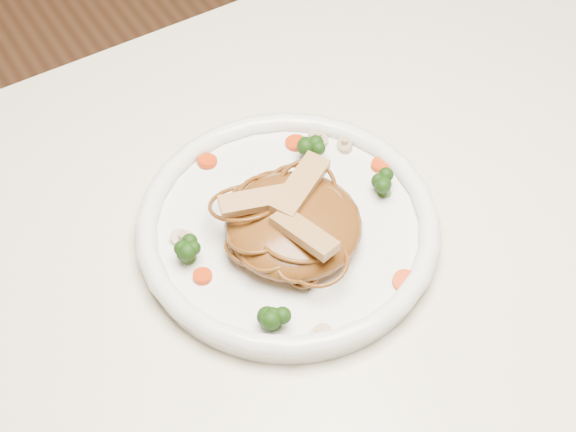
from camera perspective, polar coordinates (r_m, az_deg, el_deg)
table at (r=0.84m, az=4.27°, el=-7.57°), size 1.20×0.80×0.75m
plate at (r=0.77m, az=0.00°, el=-1.02°), size 0.35×0.35×0.02m
noodle_mound at (r=0.74m, az=0.37°, el=-0.59°), size 0.16×0.16×0.04m
chicken_a at (r=0.74m, az=0.85°, el=2.08°), size 0.07×0.06×0.01m
chicken_b at (r=0.73m, az=-2.34°, el=1.03°), size 0.06×0.04×0.01m
chicken_c at (r=0.70m, az=1.13°, el=-1.19°), size 0.04×0.07×0.01m
broccoli_0 at (r=0.81m, az=1.73°, el=4.66°), size 0.03×0.03×0.03m
broccoli_1 at (r=0.74m, az=-6.91°, el=-2.28°), size 0.03×0.03×0.03m
broccoli_2 at (r=0.69m, az=-1.05°, el=-6.84°), size 0.03×0.03×0.03m
broccoli_3 at (r=0.78m, az=6.69°, el=2.19°), size 0.02×0.02×0.03m
carrot_0 at (r=0.83m, az=0.51°, el=5.04°), size 0.03×0.03×0.00m
carrot_1 at (r=0.73m, az=-5.88°, el=-4.11°), size 0.02×0.02×0.00m
carrot_2 at (r=0.81m, az=6.33°, el=3.49°), size 0.02×0.02×0.00m
carrot_3 at (r=0.82m, az=-5.56°, el=3.78°), size 0.02×0.02×0.00m
carrot_4 at (r=0.73m, az=8.02°, el=-4.46°), size 0.03×0.03×0.00m
mushroom_0 at (r=0.70m, az=2.21°, el=-8.12°), size 0.03×0.03×0.01m
mushroom_1 at (r=0.83m, az=3.91°, el=4.88°), size 0.03×0.03×0.01m
mushroom_2 at (r=0.76m, az=-7.18°, el=-1.59°), size 0.04×0.04×0.01m
mushroom_3 at (r=0.83m, az=2.08°, el=5.34°), size 0.03×0.03×0.01m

